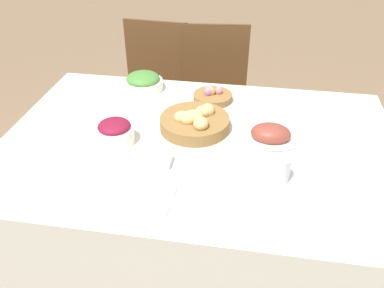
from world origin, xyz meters
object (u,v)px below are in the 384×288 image
at_px(chair_far_left, 153,92).
at_px(green_salad_bowl, 143,82).
at_px(knife, 259,210).
at_px(fork, 171,200).
at_px(dinner_plate, 214,205).
at_px(butter_dish, 157,160).
at_px(egg_basket, 212,96).
at_px(chair_far_center, 214,97).
at_px(ham_platter, 271,135).
at_px(bread_basket, 195,121).
at_px(spoon, 268,211).
at_px(drinking_cup, 280,169).
at_px(beet_salad_bowl, 115,132).

distance_m(chair_far_left, green_salad_bowl, 0.56).
bearing_deg(knife, fork, -177.36).
xyz_separation_m(dinner_plate, butter_dish, (-0.25, 0.20, 0.01)).
bearing_deg(fork, egg_basket, 89.02).
bearing_deg(chair_far_center, fork, -96.83).
bearing_deg(ham_platter, dinner_plate, -112.49).
bearing_deg(bread_basket, spoon, -55.91).
bearing_deg(chair_far_center, knife, -83.65).
distance_m(green_salad_bowl, drinking_cup, 0.95).
height_order(chair_far_left, beet_salad_bowl, chair_far_left).
height_order(bread_basket, beet_salad_bowl, bread_basket).
distance_m(fork, knife, 0.30).
bearing_deg(chair_far_left, egg_basket, -45.57).
xyz_separation_m(chair_far_center, egg_basket, (0.05, -0.52, 0.28)).
relative_size(beet_salad_bowl, butter_dish, 1.41).
height_order(bread_basket, dinner_plate, bread_basket).
xyz_separation_m(green_salad_bowl, dinner_plate, (0.47, -0.82, -0.04)).
distance_m(fork, butter_dish, 0.23).
xyz_separation_m(chair_far_center, dinner_plate, (0.15, -1.29, 0.26)).
xyz_separation_m(chair_far_center, chair_far_left, (-0.41, 0.00, 0.00)).
xyz_separation_m(ham_platter, dinner_plate, (-0.19, -0.45, -0.02)).
relative_size(knife, spoon, 1.00).
relative_size(egg_basket, drinking_cup, 1.93).
distance_m(chair_far_left, spoon, 1.50).
distance_m(green_salad_bowl, spoon, 1.05).
bearing_deg(butter_dish, chair_far_left, 105.58).
bearing_deg(dinner_plate, beet_salad_bowl, 144.69).
bearing_deg(green_salad_bowl, dinner_plate, -60.20).
relative_size(chair_far_center, egg_basket, 4.92).
bearing_deg(dinner_plate, green_salad_bowl, 119.80).
distance_m(chair_far_left, ham_platter, 1.15).
xyz_separation_m(ham_platter, beet_salad_bowl, (-0.64, -0.12, 0.02)).
relative_size(chair_far_center, bread_basket, 3.07).
bearing_deg(spoon, knife, 177.36).
bearing_deg(green_salad_bowl, bread_basket, -46.35).
distance_m(chair_far_left, dinner_plate, 1.43).
relative_size(bread_basket, ham_platter, 1.18).
bearing_deg(green_salad_bowl, fork, -68.71).
distance_m(ham_platter, fork, 0.56).
xyz_separation_m(dinner_plate, drinking_cup, (0.22, 0.18, 0.04)).
bearing_deg(chair_far_center, spoon, -82.39).
height_order(bread_basket, drinking_cup, bread_basket).
xyz_separation_m(green_salad_bowl, fork, (0.32, -0.82, -0.04)).
bearing_deg(dinner_plate, fork, 180.00).
height_order(egg_basket, butter_dish, egg_basket).
bearing_deg(beet_salad_bowl, spoon, -26.92).
distance_m(knife, drinking_cup, 0.20).
bearing_deg(knife, egg_basket, 110.98).
relative_size(beet_salad_bowl, drinking_cup, 1.61).
xyz_separation_m(chair_far_left, fork, (0.40, -1.29, 0.25)).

